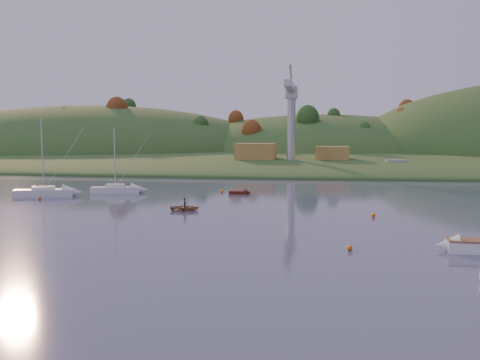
# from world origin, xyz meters

# --- Properties ---
(ground) EXTENTS (500.00, 500.00, 0.00)m
(ground) POSITION_xyz_m (0.00, 0.00, 0.00)
(ground) COLOR #3B4460
(ground) RESTS_ON ground
(far_shore) EXTENTS (620.00, 220.00, 1.50)m
(far_shore) POSITION_xyz_m (0.00, 230.00, 0.00)
(far_shore) COLOR #23471C
(far_shore) RESTS_ON ground
(shore_slope) EXTENTS (640.00, 150.00, 7.00)m
(shore_slope) POSITION_xyz_m (0.00, 165.00, 0.00)
(shore_slope) COLOR #23471C
(shore_slope) RESTS_ON ground
(hill_left) EXTENTS (170.00, 140.00, 44.00)m
(hill_left) POSITION_xyz_m (-90.00, 200.00, 0.00)
(hill_left) COLOR #23471C
(hill_left) RESTS_ON ground
(hill_center) EXTENTS (140.00, 120.00, 36.00)m
(hill_center) POSITION_xyz_m (10.00, 210.00, 0.00)
(hill_center) COLOR #23471C
(hill_center) RESTS_ON ground
(hillside_trees) EXTENTS (280.00, 50.00, 32.00)m
(hillside_trees) POSITION_xyz_m (0.00, 185.00, 0.00)
(hillside_trees) COLOR #1B4C1C
(hillside_trees) RESTS_ON ground
(wharf) EXTENTS (42.00, 16.00, 2.40)m
(wharf) POSITION_xyz_m (5.00, 122.00, 1.20)
(wharf) COLOR slate
(wharf) RESTS_ON ground
(shed_west) EXTENTS (11.00, 8.00, 4.80)m
(shed_west) POSITION_xyz_m (-8.00, 123.00, 4.80)
(shed_west) COLOR #A77F37
(shed_west) RESTS_ON wharf
(shed_east) EXTENTS (9.00, 7.00, 4.00)m
(shed_east) POSITION_xyz_m (13.00, 124.00, 4.40)
(shed_east) COLOR #A77F37
(shed_east) RESTS_ON wharf
(dock_crane) EXTENTS (3.20, 28.00, 20.30)m
(dock_crane) POSITION_xyz_m (2.00, 118.39, 17.17)
(dock_crane) COLOR #B7B7BC
(dock_crane) RESTS_ON wharf
(fishing_boat) EXTENTS (6.59, 2.31, 4.15)m
(fishing_boat) POSITION_xyz_m (22.93, 21.84, 0.92)
(fishing_boat) COLOR white
(fishing_boat) RESTS_ON ground
(sailboat_near) EXTENTS (9.24, 5.77, 12.33)m
(sailboat_near) POSITION_xyz_m (-33.36, 53.16, 0.79)
(sailboat_near) COLOR white
(sailboat_near) RESTS_ON ground
(sailboat_far) EXTENTS (8.28, 4.25, 11.02)m
(sailboat_far) POSITION_xyz_m (-24.08, 59.81, 0.72)
(sailboat_far) COLOR white
(sailboat_far) RESTS_ON ground
(canoe) EXTENTS (4.25, 3.40, 0.78)m
(canoe) POSITION_xyz_m (-7.54, 42.01, 0.39)
(canoe) COLOR #A38059
(canoe) RESTS_ON ground
(paddler) EXTENTS (0.43, 0.56, 1.39)m
(paddler) POSITION_xyz_m (-7.54, 42.01, 0.70)
(paddler) COLOR black
(paddler) RESTS_ON ground
(red_tender) EXTENTS (3.72, 1.52, 1.24)m
(red_tender) POSITION_xyz_m (-2.83, 61.88, 0.26)
(red_tender) COLOR #55170C
(red_tender) RESTS_ON ground
(work_vessel) EXTENTS (12.99, 6.81, 3.18)m
(work_vessel) POSITION_xyz_m (29.33, 118.00, 1.13)
(work_vessel) COLOR slate
(work_vessel) RESTS_ON ground
(buoy_0) EXTENTS (0.50, 0.50, 0.50)m
(buoy_0) POSITION_xyz_m (12.42, 20.91, 0.25)
(buoy_0) COLOR orange
(buoy_0) RESTS_ON ground
(buoy_1) EXTENTS (0.50, 0.50, 0.50)m
(buoy_1) POSITION_xyz_m (16.21, 40.00, 0.25)
(buoy_1) COLOR orange
(buoy_1) RESTS_ON ground
(buoy_2) EXTENTS (0.50, 0.50, 0.50)m
(buoy_2) POSITION_xyz_m (-32.22, 49.92, 0.25)
(buoy_2) COLOR orange
(buoy_2) RESTS_ON ground
(buoy_3) EXTENTS (0.50, 0.50, 0.50)m
(buoy_3) POSITION_xyz_m (-6.65, 63.45, 0.25)
(buoy_3) COLOR orange
(buoy_3) RESTS_ON ground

